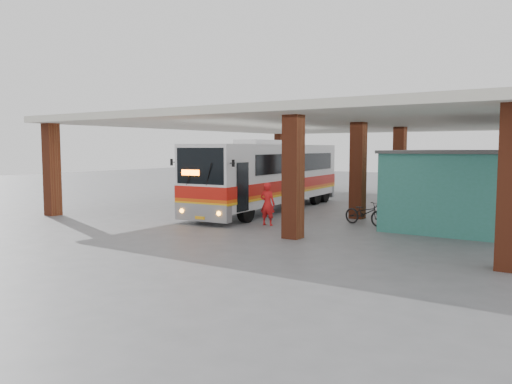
{
  "coord_description": "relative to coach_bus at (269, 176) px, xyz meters",
  "views": [
    {
      "loc": [
        11.57,
        -18.35,
        3.2
      ],
      "look_at": [
        -0.55,
        0.0,
        1.25
      ],
      "focal_mm": 35.0,
      "sensor_mm": 36.0,
      "label": 1
    }
  ],
  "objects": [
    {
      "name": "ground",
      "position": [
        1.94,
        -3.33,
        -1.79
      ],
      "size": [
        90.0,
        90.0,
        0.0
      ],
      "primitive_type": "plane",
      "color": "#515154",
      "rests_on": "ground"
    },
    {
      "name": "brick_columns",
      "position": [
        3.37,
        1.67,
        0.39
      ],
      "size": [
        20.1,
        21.6,
        4.35
      ],
      "color": "maroon",
      "rests_on": "ground"
    },
    {
      "name": "canopy_roof",
      "position": [
        2.44,
        3.17,
        2.71
      ],
      "size": [
        21.0,
        23.0,
        0.3
      ],
      "primitive_type": "cube",
      "color": "silver",
      "rests_on": "brick_columns"
    },
    {
      "name": "shop_building",
      "position": [
        9.44,
        0.67,
        -0.22
      ],
      "size": [
        5.2,
        8.2,
        3.11
      ],
      "color": "#2E7561",
      "rests_on": "ground"
    },
    {
      "name": "coach_bus",
      "position": [
        0.0,
        0.0,
        0.0
      ],
      "size": [
        3.54,
        12.51,
        3.6
      ],
      "rotation": [
        0.0,
        0.0,
        0.08
      ],
      "color": "silver",
      "rests_on": "ground"
    },
    {
      "name": "motorcycle",
      "position": [
        5.98,
        -2.06,
        -1.27
      ],
      "size": [
        2.06,
        1.13,
        1.03
      ],
      "primitive_type": "imported",
      "rotation": [
        0.0,
        0.0,
        1.33
      ],
      "color": "black",
      "rests_on": "ground"
    },
    {
      "name": "pedestrian",
      "position": [
        2.62,
        -4.31,
        -0.9
      ],
      "size": [
        0.7,
        0.5,
        1.78
      ],
      "primitive_type": "imported",
      "rotation": [
        0.0,
        0.0,
        3.27
      ],
      "color": "red",
      "rests_on": "ground"
    },
    {
      "name": "red_chair",
      "position": [
        6.76,
        5.3,
        -1.38
      ],
      "size": [
        0.5,
        0.5,
        0.88
      ],
      "rotation": [
        0.0,
        0.0,
        0.09
      ],
      "color": "red",
      "rests_on": "ground"
    }
  ]
}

